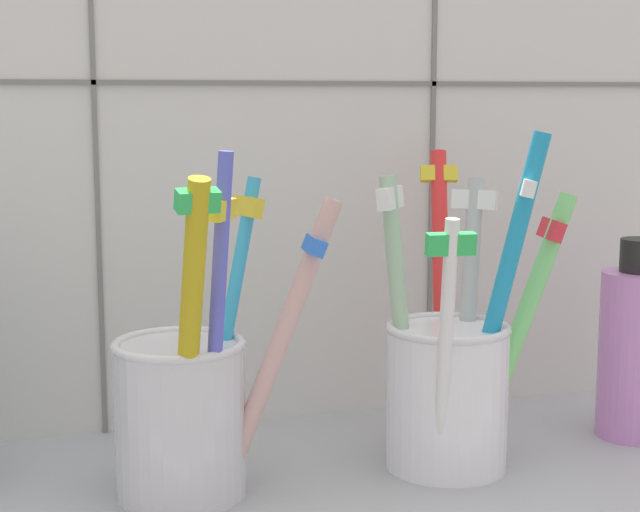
% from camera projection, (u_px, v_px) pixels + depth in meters
% --- Properties ---
extents(counter_slab, '(0.64, 0.22, 0.02)m').
position_uv_depth(counter_slab, '(318.00, 496.00, 0.55)').
color(counter_slab, '#9EA3A8').
rests_on(counter_slab, ground).
extents(tile_wall_back, '(0.64, 0.02, 0.45)m').
position_uv_depth(tile_wall_back, '(267.00, 97.00, 0.63)').
color(tile_wall_back, silver).
rests_on(tile_wall_back, ground).
extents(toothbrush_cup_left, '(0.12, 0.09, 0.18)m').
position_uv_depth(toothbrush_cup_left, '(187.00, 406.00, 0.52)').
color(toothbrush_cup_left, silver).
rests_on(toothbrush_cup_left, counter_slab).
extents(toothbrush_cup_right, '(0.12, 0.13, 0.19)m').
position_uv_depth(toothbrush_cup_right, '(453.00, 377.00, 0.56)').
color(toothbrush_cup_right, white).
rests_on(toothbrush_cup_right, counter_slab).
extents(soap_bottle, '(0.05, 0.05, 0.12)m').
position_uv_depth(soap_bottle, '(636.00, 349.00, 0.61)').
color(soap_bottle, '#C980CE').
rests_on(soap_bottle, counter_slab).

